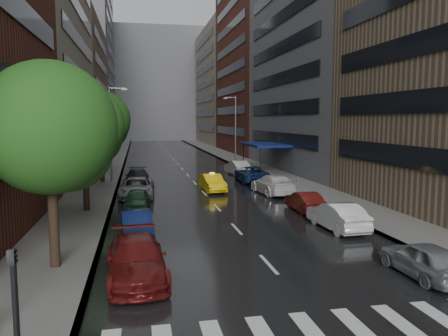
{
  "coord_description": "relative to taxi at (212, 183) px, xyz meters",
  "views": [
    {
      "loc": [
        -5.25,
        -12.95,
        6.02
      ],
      "look_at": [
        0.0,
        13.58,
        3.0
      ],
      "focal_mm": 35.0,
      "sensor_mm": 36.0,
      "label": 1
    }
  ],
  "objects": [
    {
      "name": "parked_cars_left",
      "position": [
        -6.21,
        -6.64,
        0.02
      ],
      "size": [
        2.87,
        29.45,
        1.54
      ],
      "color": "maroon",
      "rests_on": "ground"
    },
    {
      "name": "traffic_light",
      "position": [
        -8.41,
        -27.21,
        1.51
      ],
      "size": [
        0.18,
        0.15,
        3.45
      ],
      "color": "black",
      "rests_on": "sidewalk_left"
    },
    {
      "name": "building_far",
      "position": [
        -0.81,
        95.18,
        15.28
      ],
      "size": [
        40.0,
        14.0,
        32.0
      ],
      "primitive_type": "cube",
      "color": "slate",
      "rests_on": "ground"
    },
    {
      "name": "road",
      "position": [
        -0.81,
        27.18,
        -0.72
      ],
      "size": [
        14.0,
        140.0,
        0.01
      ],
      "primitive_type": "cube",
      "color": "black",
      "rests_on": "ground"
    },
    {
      "name": "sidewalk_right",
      "position": [
        8.19,
        27.18,
        -0.65
      ],
      "size": [
        4.0,
        140.0,
        0.15
      ],
      "primitive_type": "cube",
      "color": "gray",
      "rests_on": "ground"
    },
    {
      "name": "tree_near",
      "position": [
        -9.41,
        -17.8,
        4.96
      ],
      "size": [
        5.21,
        5.21,
        8.3
      ],
      "color": "#382619",
      "rests_on": "ground"
    },
    {
      "name": "awning",
      "position": [
        8.18,
        12.18,
        2.41
      ],
      "size": [
        4.0,
        8.0,
        3.12
      ],
      "color": "navy",
      "rests_on": "sidewalk_right"
    },
    {
      "name": "tree_far",
      "position": [
        -9.41,
        6.56,
        5.23
      ],
      "size": [
        5.46,
        5.46,
        8.7
      ],
      "color": "#382619",
      "rests_on": "ground"
    },
    {
      "name": "ground",
      "position": [
        -0.81,
        -22.82,
        -0.72
      ],
      "size": [
        220.0,
        220.0,
        0.0
      ],
      "primitive_type": "plane",
      "color": "gray",
      "rests_on": "ground"
    },
    {
      "name": "crosswalk",
      "position": [
        -0.61,
        -24.82,
        -0.71
      ],
      "size": [
        13.15,
        2.8,
        0.01
      ],
      "color": "silver",
      "rests_on": "ground"
    },
    {
      "name": "sidewalk_left",
      "position": [
        -9.81,
        27.18,
        -0.65
      ],
      "size": [
        4.0,
        140.0,
        0.15
      ],
      "primitive_type": "cube",
      "color": "gray",
      "rests_on": "ground"
    },
    {
      "name": "street_lamp_right",
      "position": [
        6.91,
        22.18,
        4.17
      ],
      "size": [
        1.74,
        0.22,
        9.0
      ],
      "color": "gray",
      "rests_on": "sidewalk_right"
    },
    {
      "name": "tree_mid",
      "position": [
        -9.41,
        -6.64,
        4.87
      ],
      "size": [
        5.13,
        5.13,
        8.18
      ],
      "color": "#382619",
      "rests_on": "ground"
    },
    {
      "name": "buildings_left",
      "position": [
        -15.81,
        35.97,
        15.27
      ],
      "size": [
        8.0,
        108.0,
        38.0
      ],
      "color": "maroon",
      "rests_on": "ground"
    },
    {
      "name": "parked_cars_right",
      "position": [
        4.59,
        -2.95,
        0.04
      ],
      "size": [
        2.78,
        36.46,
        1.61
      ],
      "color": "gray",
      "rests_on": "ground"
    },
    {
      "name": "taxi",
      "position": [
        0.0,
        0.0,
        0.0
      ],
      "size": [
        1.88,
        4.5,
        1.45
      ],
      "primitive_type": "imported",
      "rotation": [
        0.0,
        0.0,
        0.08
      ],
      "color": "yellow",
      "rests_on": "ground"
    },
    {
      "name": "buildings_right",
      "position": [
        14.19,
        33.88,
        14.31
      ],
      "size": [
        8.05,
        109.1,
        36.0
      ],
      "color": "#937A5B",
      "rests_on": "ground"
    },
    {
      "name": "street_lamp_left",
      "position": [
        -8.53,
        7.18,
        4.17
      ],
      "size": [
        1.74,
        0.22,
        9.0
      ],
      "color": "gray",
      "rests_on": "sidewalk_left"
    }
  ]
}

